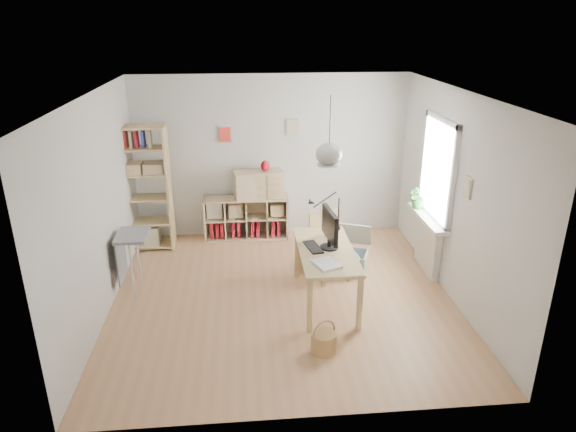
{
  "coord_description": "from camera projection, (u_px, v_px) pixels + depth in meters",
  "views": [
    {
      "loc": [
        -0.48,
        -6.04,
        3.54
      ],
      "look_at": [
        0.1,
        0.3,
        1.05
      ],
      "focal_mm": 32.0,
      "sensor_mm": 36.0,
      "label": 1
    }
  ],
  "objects": [
    {
      "name": "storage_chest",
      "position": [
        347.0,
        256.0,
        7.61
      ],
      "size": [
        0.81,
        0.85,
        0.64
      ],
      "rotation": [
        0.0,
        0.0,
        -0.38
      ],
      "color": "silver",
      "rests_on": "ground"
    },
    {
      "name": "ground",
      "position": [
        283.0,
        297.0,
        6.93
      ],
      "size": [
        4.5,
        4.5,
        0.0
      ],
      "primitive_type": "plane",
      "color": "tan",
      "rests_on": "ground"
    },
    {
      "name": "desk",
      "position": [
        326.0,
        256.0,
        6.6
      ],
      "size": [
        0.7,
        1.5,
        0.75
      ],
      "color": "tan",
      "rests_on": "ground"
    },
    {
      "name": "window_unit",
      "position": [
        439.0,
        170.0,
        7.11
      ],
      "size": [
        0.07,
        1.16,
        1.46
      ],
      "color": "white",
      "rests_on": "ground"
    },
    {
      "name": "drawer_chest",
      "position": [
        258.0,
        184.0,
        8.46
      ],
      "size": [
        0.84,
        0.48,
        0.45
      ],
      "primitive_type": "cube",
      "rotation": [
        0.0,
        0.0,
        0.16
      ],
      "color": "#D4BB8C",
      "rests_on": "cube_shelf"
    },
    {
      "name": "windowsill",
      "position": [
        427.0,
        218.0,
        7.36
      ],
      "size": [
        0.22,
        1.2,
        0.06
      ],
      "primitive_type": "cube",
      "color": "white",
      "rests_on": "radiator"
    },
    {
      "name": "side_table",
      "position": [
        128.0,
        247.0,
        6.84
      ],
      "size": [
        0.4,
        0.55,
        0.85
      ],
      "color": "gray",
      "rests_on": "ground"
    },
    {
      "name": "keyboard",
      "position": [
        313.0,
        247.0,
        6.6
      ],
      "size": [
        0.23,
        0.42,
        0.02
      ],
      "primitive_type": "cube",
      "rotation": [
        0.0,
        0.0,
        0.2
      ],
      "color": "black",
      "rests_on": "desk"
    },
    {
      "name": "red_vase",
      "position": [
        265.0,
        166.0,
        8.35
      ],
      "size": [
        0.15,
        0.15,
        0.18
      ],
      "primitive_type": "ellipsoid",
      "color": "#9F0D14",
      "rests_on": "drawer_chest"
    },
    {
      "name": "monitor",
      "position": [
        330.0,
        227.0,
        6.5
      ],
      "size": [
        0.24,
        0.59,
        0.51
      ],
      "rotation": [
        0.0,
        0.0,
        0.1
      ],
      "color": "black",
      "rests_on": "desk"
    },
    {
      "name": "chair",
      "position": [
        328.0,
        241.0,
        7.29
      ],
      "size": [
        0.59,
        0.59,
        0.96
      ],
      "rotation": [
        0.0,
        0.0,
        0.32
      ],
      "color": "gray",
      "rests_on": "ground"
    },
    {
      "name": "task_lamp",
      "position": [
        323.0,
        209.0,
        6.97
      ],
      "size": [
        0.47,
        0.17,
        0.5
      ],
      "color": "black",
      "rests_on": "desk"
    },
    {
      "name": "tall_bookshelf",
      "position": [
        144.0,
        184.0,
        8.03
      ],
      "size": [
        0.8,
        0.38,
        2.0
      ],
      "color": "tan",
      "rests_on": "ground"
    },
    {
      "name": "paper_tray",
      "position": [
        326.0,
        264.0,
        6.14
      ],
      "size": [
        0.36,
        0.4,
        0.03
      ],
      "primitive_type": "cube",
      "rotation": [
        0.0,
        0.0,
        0.36
      ],
      "color": "white",
      "rests_on": "desk"
    },
    {
      "name": "yarn_ball",
      "position": [
        329.0,
        232.0,
        6.9
      ],
      "size": [
        0.14,
        0.14,
        0.14
      ],
      "primitive_type": "sphere",
      "color": "#540B11",
      "rests_on": "desk"
    },
    {
      "name": "cube_shelf",
      "position": [
        245.0,
        220.0,
        8.71
      ],
      "size": [
        1.4,
        0.38,
        0.72
      ],
      "color": "#D4BB8C",
      "rests_on": "ground"
    },
    {
      "name": "potted_plant",
      "position": [
        419.0,
        196.0,
        7.61
      ],
      "size": [
        0.35,
        0.31,
        0.37
      ],
      "primitive_type": "imported",
      "rotation": [
        0.0,
        0.0,
        0.09
      ],
      "color": "#225D24",
      "rests_on": "windowsill"
    },
    {
      "name": "room_shell",
      "position": [
        329.0,
        154.0,
        6.11
      ],
      "size": [
        4.5,
        4.5,
        4.5
      ],
      "color": "silver",
      "rests_on": "ground"
    },
    {
      "name": "wicker_basket",
      "position": [
        324.0,
        341.0,
        5.75
      ],
      "size": [
        0.29,
        0.29,
        0.4
      ],
      "rotation": [
        0.0,
        0.0,
        0.43
      ],
      "color": "#A8854C",
      "rests_on": "ground"
    },
    {
      "name": "radiator",
      "position": [
        428.0,
        245.0,
        7.52
      ],
      "size": [
        0.1,
        0.8,
        0.8
      ],
      "primitive_type": "cube",
      "color": "silver",
      "rests_on": "ground"
    }
  ]
}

